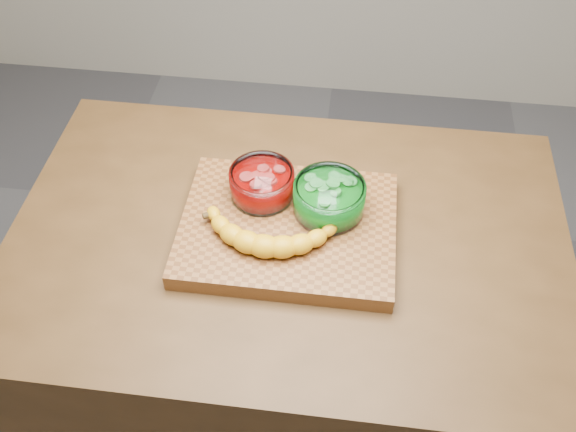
# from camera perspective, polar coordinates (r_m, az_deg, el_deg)

# --- Properties ---
(ground) EXTENTS (3.50, 3.50, 0.00)m
(ground) POSITION_cam_1_polar(r_m,az_deg,el_deg) (2.14, -0.00, -17.57)
(ground) COLOR #525256
(ground) RESTS_ON ground
(counter) EXTENTS (1.20, 0.80, 0.90)m
(counter) POSITION_cam_1_polar(r_m,az_deg,el_deg) (1.74, -0.00, -11.37)
(counter) COLOR #472D15
(counter) RESTS_ON ground
(cutting_board) EXTENTS (0.45, 0.35, 0.04)m
(cutting_board) POSITION_cam_1_polar(r_m,az_deg,el_deg) (1.36, -0.00, -1.14)
(cutting_board) COLOR brown
(cutting_board) RESTS_ON counter
(bowl_red) EXTENTS (0.14, 0.14, 0.07)m
(bowl_red) POSITION_cam_1_polar(r_m,az_deg,el_deg) (1.38, -2.33, 2.91)
(bowl_red) COLOR white
(bowl_red) RESTS_ON cutting_board
(bowl_green) EXTENTS (0.15, 0.15, 0.07)m
(bowl_green) POSITION_cam_1_polar(r_m,az_deg,el_deg) (1.35, 3.67, 1.58)
(bowl_green) COLOR white
(bowl_green) RESTS_ON cutting_board
(banana) EXTENTS (0.31, 0.14, 0.04)m
(banana) POSITION_cam_1_polar(r_m,az_deg,el_deg) (1.30, -1.73, -1.47)
(banana) COLOR gold
(banana) RESTS_ON cutting_board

